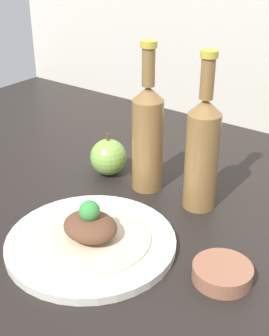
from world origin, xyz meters
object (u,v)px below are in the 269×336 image
(cider_bottle_left, at_px, (148,135))
(dipping_bowl, at_px, (222,273))
(plate, at_px, (91,241))
(plated_food, at_px, (90,229))
(apple, at_px, (108,157))
(cider_bottle_right, at_px, (201,150))

(cider_bottle_left, xyz_separation_m, dipping_bowl, (0.26, -0.17, -0.10))
(plate, xyz_separation_m, plated_food, (-0.00, 0.00, 0.02))
(plate, distance_m, apple, 0.26)
(plate, xyz_separation_m, apple, (-0.14, 0.22, 0.03))
(cider_bottle_left, xyz_separation_m, apple, (-0.10, -0.00, -0.08))
(plate, height_order, cider_bottle_left, cider_bottle_left)
(cider_bottle_left, bearing_deg, cider_bottle_right, 0.00)
(plate, relative_size, apple, 3.05)
(cider_bottle_left, xyz_separation_m, cider_bottle_right, (0.12, 0.00, 0.00))
(dipping_bowl, bearing_deg, apple, 155.19)
(cider_bottle_right, bearing_deg, plated_food, -109.33)
(plate, relative_size, cider_bottle_right, 0.96)
(plated_food, height_order, cider_bottle_right, cider_bottle_right)
(plated_food, relative_size, dipping_bowl, 2.20)
(plate, distance_m, plated_food, 0.02)
(cider_bottle_left, bearing_deg, apple, -179.44)
(plate, xyz_separation_m, cider_bottle_right, (0.08, 0.22, 0.11))
(dipping_bowl, bearing_deg, cider_bottle_right, 129.83)
(cider_bottle_left, height_order, cider_bottle_right, same)
(cider_bottle_right, bearing_deg, cider_bottle_left, 180.00)
(cider_bottle_right, distance_m, dipping_bowl, 0.24)
(cider_bottle_right, xyz_separation_m, dipping_bowl, (0.14, -0.17, -0.10))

